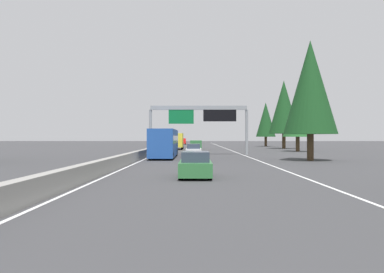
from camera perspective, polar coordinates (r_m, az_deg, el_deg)
The scene contains 15 objects.
ground_plane at distance 61.73m, azimuth -4.60°, elevation -2.19°, with size 320.00×320.00×0.00m, color #38383A.
median_barrier at distance 81.67m, azimuth -3.57°, elevation -1.36°, with size 180.00×0.56×0.90m, color gray.
shoulder_stripe_right at distance 71.75m, azimuth 5.32°, elevation -1.89°, with size 160.00×0.16×0.01m, color silver.
shoulder_stripe_median at distance 71.67m, azimuth -3.69°, elevation -1.89°, with size 160.00×0.16×0.01m, color silver.
sign_gantry_overhead at distance 50.82m, azimuth 1.14°, elevation 2.99°, with size 0.50×12.68×6.27m.
sedan_far_right at distance 22.60m, azimuth 0.48°, elevation -4.14°, with size 4.40×1.80×1.47m.
bus_far_left at distance 43.77m, azimuth -3.98°, elevation -0.82°, with size 11.50×2.55×3.10m.
sedan_mid_center at distance 47.27m, azimuth 0.24°, elevation -2.01°, with size 4.40×1.80×1.47m.
pickup_mid_right at distance 121.74m, azimuth -1.34°, elevation -0.71°, with size 5.60×2.00×1.86m.
box_truck_distant_a at distance 73.48m, azimuth -2.23°, elevation -0.59°, with size 8.50×2.40×2.95m.
minivan_mid_left at distance 68.93m, azimuth 0.56°, elevation -1.18°, with size 5.00×1.95×1.69m.
conifer_right_near at distance 40.52m, azimuth 16.61°, elevation 6.78°, with size 5.15×5.15×11.71m.
conifer_right_mid at distance 64.86m, azimuth 14.92°, elevation 3.58°, with size 4.64×4.64×10.55m.
conifer_right_far at distance 80.49m, azimuth 13.04°, elevation 4.12°, with size 5.91×5.91×13.43m.
conifer_right_distant at distance 97.86m, azimuth 10.53°, elevation 2.39°, with size 4.69×4.69×10.66m.
Camera 1 is at (-1.45, -5.41, 2.29)m, focal length 37.17 mm.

